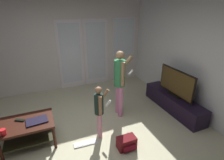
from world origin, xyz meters
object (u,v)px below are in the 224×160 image
at_px(coffee_table, 28,128).
at_px(tv_remote_black, 20,120).
at_px(backpack, 127,143).
at_px(flat_screen_tv, 176,83).
at_px(loose_keyboard, 86,143).
at_px(laptop_closed, 37,121).
at_px(person_child, 99,108).
at_px(cup_near_edge, 3,132).
at_px(person_adult, 120,78).
at_px(tv_stand, 173,103).

relative_size(coffee_table, tv_remote_black, 5.29).
bearing_deg(backpack, flat_screen_tv, 23.49).
xyz_separation_m(backpack, loose_keyboard, (-0.65, 0.38, -0.10)).
bearing_deg(laptop_closed, tv_remote_black, 148.55).
height_order(flat_screen_tv, person_child, person_child).
relative_size(person_child, cup_near_edge, 10.51).
distance_m(coffee_table, flat_screen_tv, 3.24).
relative_size(person_adult, tv_remote_black, 8.93).
bearing_deg(cup_near_edge, loose_keyboard, -7.89).
bearing_deg(person_adult, tv_stand, -14.30).
bearing_deg(flat_screen_tv, cup_near_edge, -177.56).
xyz_separation_m(person_child, laptop_closed, (-1.09, 0.23, -0.14)).
height_order(tv_stand, laptop_closed, laptop_closed).
distance_m(tv_stand, person_child, 2.02).
height_order(flat_screen_tv, person_adult, person_adult).
bearing_deg(loose_keyboard, tv_stand, 8.03).
xyz_separation_m(tv_stand, flat_screen_tv, (-0.00, 0.00, 0.52)).
relative_size(loose_keyboard, tv_remote_black, 2.62).
distance_m(coffee_table, backpack, 1.79).
distance_m(person_child, tv_remote_black, 1.43).
height_order(loose_keyboard, cup_near_edge, cup_near_edge).
bearing_deg(person_adult, loose_keyboard, -146.56).
bearing_deg(cup_near_edge, backpack, -16.30).
distance_m(person_child, cup_near_edge, 1.58).
xyz_separation_m(coffee_table, tv_stand, (3.22, -0.08, -0.16)).
xyz_separation_m(coffee_table, person_child, (1.26, -0.28, 0.28)).
height_order(coffee_table, flat_screen_tv, flat_screen_tv).
bearing_deg(flat_screen_tv, backpack, -156.51).
relative_size(flat_screen_tv, backpack, 3.23).
bearing_deg(tv_stand, flat_screen_tv, 114.52).
relative_size(tv_stand, backpack, 5.28).
bearing_deg(person_adult, cup_near_edge, -168.00).
xyz_separation_m(person_child, cup_near_edge, (-1.58, 0.06, -0.10)).
relative_size(coffee_table, laptop_closed, 2.53).
xyz_separation_m(person_adult, laptop_closed, (-1.75, -0.30, -0.42)).
xyz_separation_m(loose_keyboard, laptop_closed, (-0.77, 0.35, 0.48)).
height_order(loose_keyboard, laptop_closed, laptop_closed).
bearing_deg(tv_stand, person_child, -173.94).
distance_m(flat_screen_tv, person_child, 1.97).
bearing_deg(cup_near_edge, coffee_table, 35.04).
relative_size(backpack, tv_remote_black, 1.94).
distance_m(person_adult, tv_remote_black, 2.08).
xyz_separation_m(person_adult, backpack, (-0.34, -1.04, -0.80)).
bearing_deg(tv_stand, backpack, -156.64).
relative_size(flat_screen_tv, cup_near_edge, 10.59).
distance_m(flat_screen_tv, loose_keyboard, 2.41).
xyz_separation_m(tv_stand, tv_remote_black, (-3.33, 0.16, 0.30)).
relative_size(person_adult, cup_near_edge, 15.05).
height_order(flat_screen_tv, laptop_closed, flat_screen_tv).
bearing_deg(loose_keyboard, laptop_closed, 155.63).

